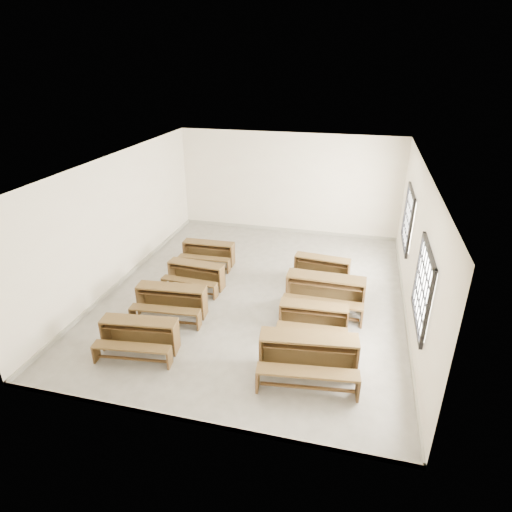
% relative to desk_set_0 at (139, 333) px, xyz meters
% --- Properties ---
extents(room, '(8.50, 8.50, 3.20)m').
position_rel_desk_set_0_xyz_m(room, '(1.75, 2.72, 1.76)').
color(room, gray).
rests_on(room, ground).
extents(desk_set_0, '(1.56, 0.94, 0.66)m').
position_rel_desk_set_0_xyz_m(desk_set_0, '(0.00, 0.00, 0.00)').
color(desk_set_0, brown).
rests_on(desk_set_0, ground).
extents(desk_set_1, '(1.59, 0.92, 0.69)m').
position_rel_desk_set_0_xyz_m(desk_set_1, '(0.07, 1.34, 0.01)').
color(desk_set_1, brown).
rests_on(desk_set_1, ground).
extents(desk_set_2, '(1.45, 0.82, 0.63)m').
position_rel_desk_set_0_xyz_m(desk_set_2, '(0.12, 2.68, -0.02)').
color(desk_set_2, brown).
rests_on(desk_set_2, ground).
extents(desk_set_3, '(1.43, 0.77, 0.64)m').
position_rel_desk_set_0_xyz_m(desk_set_3, '(-0.02, 4.00, -0.02)').
color(desk_set_3, brown).
rests_on(desk_set_3, ground).
extents(desk_set_4, '(1.84, 1.11, 0.79)m').
position_rel_desk_set_0_xyz_m(desk_set_4, '(3.28, 0.08, 0.07)').
color(desk_set_4, brown).
rests_on(desk_set_4, ground).
extents(desk_set_5, '(1.45, 0.81, 0.64)m').
position_rel_desk_set_0_xyz_m(desk_set_5, '(3.21, 1.42, -0.02)').
color(desk_set_5, brown).
rests_on(desk_set_5, ground).
extents(desk_set_6, '(1.78, 0.94, 0.79)m').
position_rel_desk_set_0_xyz_m(desk_set_6, '(3.34, 2.43, 0.07)').
color(desk_set_6, brown).
rests_on(desk_set_6, ground).
extents(desk_set_7, '(1.47, 0.87, 0.63)m').
position_rel_desk_set_0_xyz_m(desk_set_7, '(3.13, 3.78, -0.02)').
color(desk_set_7, brown).
rests_on(desk_set_7, ground).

